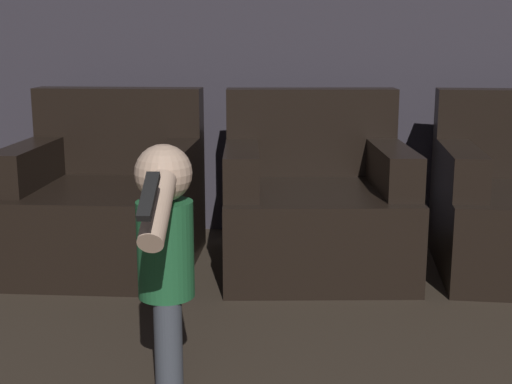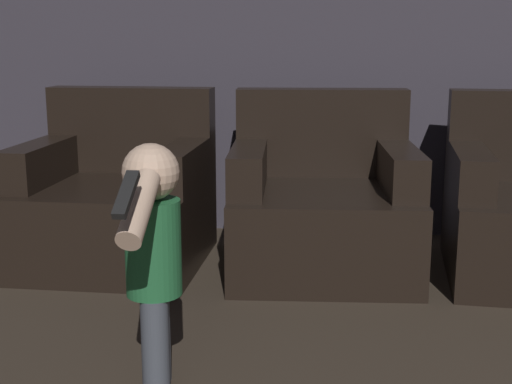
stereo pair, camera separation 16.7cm
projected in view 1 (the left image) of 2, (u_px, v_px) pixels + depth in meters
The scene contains 4 objects.
wall_back at pixel (294, 4), 3.97m from camera, with size 8.40×0.05×2.60m.
armchair_left at pixel (106, 204), 3.56m from camera, with size 0.90×0.87×0.86m.
armchair_middle at pixel (314, 207), 3.51m from camera, with size 0.93×0.91×0.86m.
person_toddler at pixel (164, 250), 2.21m from camera, with size 0.18×0.56×0.81m.
Camera 1 is at (0.00, 0.39, 1.13)m, focal length 50.00 mm.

